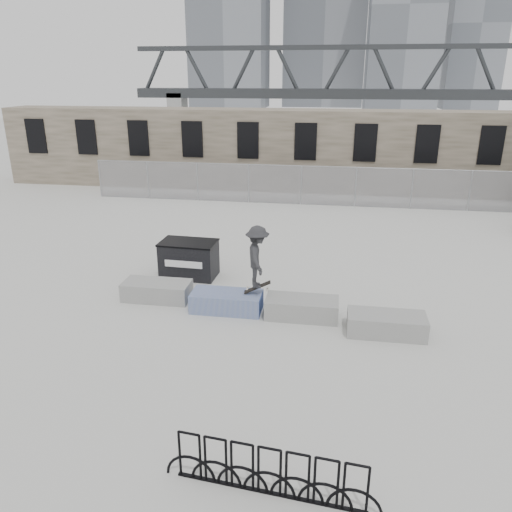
{
  "coord_description": "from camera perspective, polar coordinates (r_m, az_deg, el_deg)",
  "views": [
    {
      "loc": [
        1.75,
        -12.82,
        6.37
      ],
      "look_at": [
        -0.47,
        0.88,
        1.3
      ],
      "focal_mm": 35.0,
      "sensor_mm": 36.0,
      "label": 1
    }
  ],
  "objects": [
    {
      "name": "truss_bridge",
      "position": [
        68.36,
        16.91,
        17.39
      ],
      "size": [
        70.0,
        3.0,
        9.8
      ],
      "color": "#2D3033",
      "rests_on": "ground"
    },
    {
      "name": "bike_rack",
      "position": [
        8.62,
        1.54,
        -23.46
      ],
      "size": [
        3.58,
        0.41,
        0.9
      ],
      "rotation": [
        0.0,
        0.0,
        -0.1
      ],
      "color": "black",
      "rests_on": "ground"
    },
    {
      "name": "stone_wall",
      "position": [
        29.41,
        5.81,
        11.93
      ],
      "size": [
        36.0,
        2.58,
        4.5
      ],
      "color": "#655A4A",
      "rests_on": "ground"
    },
    {
      "name": "planter_center_right",
      "position": [
        13.95,
        5.26,
        -5.84
      ],
      "size": [
        2.0,
        0.9,
        0.55
      ],
      "color": "#989996",
      "rests_on": "ground"
    },
    {
      "name": "skateboarder",
      "position": [
        13.7,
        0.16,
        -0.12
      ],
      "size": [
        0.91,
        1.26,
        1.96
      ],
      "rotation": [
        0.0,
        0.0,
        1.82
      ],
      "color": "#2B2B2D",
      "rests_on": "ground"
    },
    {
      "name": "chainlink_fence",
      "position": [
        25.94,
        5.18,
        8.13
      ],
      "size": [
        22.06,
        0.06,
        2.02
      ],
      "color": "gray",
      "rests_on": "ground"
    },
    {
      "name": "planter_center_left",
      "position": [
        14.29,
        -3.38,
        -5.13
      ],
      "size": [
        2.0,
        0.9,
        0.55
      ],
      "color": "#354F9F",
      "rests_on": "ground"
    },
    {
      "name": "planter_offset",
      "position": [
        13.46,
        14.68,
        -7.47
      ],
      "size": [
        2.0,
        0.9,
        0.55
      ],
      "color": "#989996",
      "rests_on": "ground"
    },
    {
      "name": "ground",
      "position": [
        14.43,
        1.29,
        -6.14
      ],
      "size": [
        120.0,
        120.0,
        0.0
      ],
      "primitive_type": "plane",
      "color": "beige",
      "rests_on": "ground"
    },
    {
      "name": "dumpster",
      "position": [
        16.67,
        -7.66,
        -0.33
      ],
      "size": [
        1.89,
        1.2,
        1.21
      ],
      "rotation": [
        0.0,
        0.0,
        -0.04
      ],
      "color": "black",
      "rests_on": "ground"
    },
    {
      "name": "planter_far_left",
      "position": [
        15.25,
        -11.26,
        -3.82
      ],
      "size": [
        2.0,
        0.9,
        0.55
      ],
      "color": "#989996",
      "rests_on": "ground"
    }
  ]
}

